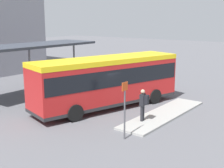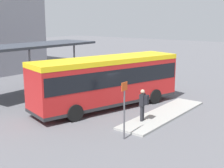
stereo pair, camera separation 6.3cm
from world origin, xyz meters
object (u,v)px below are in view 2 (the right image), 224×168
(bicycle_red, at_px, (149,77))
(platform_sign, at_px, (124,108))
(bicycle_blue, at_px, (165,79))
(bicycle_yellow, at_px, (157,78))
(city_bus, at_px, (107,79))
(pedestrian_waiting, at_px, (143,103))
(potted_planter_near_shelter, at_px, (87,83))

(bicycle_red, xyz_separation_m, platform_sign, (-13.09, -6.42, 1.19))
(bicycle_blue, height_order, bicycle_red, bicycle_blue)
(bicycle_blue, bearing_deg, platform_sign, -61.70)
(bicycle_red, bearing_deg, bicycle_yellow, 171.33)
(city_bus, bearing_deg, bicycle_yellow, 25.14)
(bicycle_yellow, height_order, bicycle_red, same)
(city_bus, bearing_deg, pedestrian_waiting, -93.71)
(bicycle_blue, bearing_deg, pedestrian_waiting, -59.80)
(city_bus, distance_m, pedestrian_waiting, 3.76)
(bicycle_red, relative_size, platform_sign, 0.61)
(bicycle_blue, distance_m, bicycle_red, 1.73)
(pedestrian_waiting, bearing_deg, bicycle_blue, -81.19)
(bicycle_yellow, height_order, platform_sign, platform_sign)
(city_bus, bearing_deg, bicycle_blue, 19.95)
(pedestrian_waiting, height_order, bicycle_yellow, pedestrian_waiting)
(bicycle_yellow, bearing_deg, potted_planter_near_shelter, 67.64)
(pedestrian_waiting, bearing_deg, city_bus, -32.37)
(platform_sign, bearing_deg, bicycle_blue, 19.93)
(city_bus, distance_m, potted_planter_near_shelter, 5.10)
(bicycle_red, xyz_separation_m, potted_planter_near_shelter, (-6.61, 1.74, 0.30))
(city_bus, height_order, bicycle_blue, city_bus)
(bicycle_blue, bearing_deg, city_bus, -77.33)
(pedestrian_waiting, bearing_deg, potted_planter_near_shelter, -40.18)
(city_bus, xyz_separation_m, bicycle_red, (9.30, 2.41, -1.53))
(city_bus, distance_m, bicycle_yellow, 9.54)
(potted_planter_near_shelter, height_order, platform_sign, platform_sign)
(pedestrian_waiting, height_order, platform_sign, platform_sign)
(pedestrian_waiting, xyz_separation_m, platform_sign, (-2.57, -0.54, 0.42))
(city_bus, distance_m, bicycle_red, 9.73)
(city_bus, relative_size, platform_sign, 3.72)
(platform_sign, bearing_deg, potted_planter_near_shelter, 51.54)
(pedestrian_waiting, bearing_deg, bicycle_red, -73.77)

